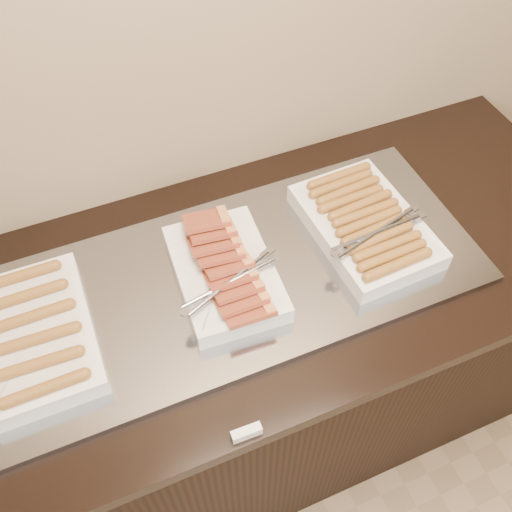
# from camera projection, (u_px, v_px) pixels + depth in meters

# --- Properties ---
(counter) EXTENTS (2.06, 0.76, 0.90)m
(counter) POSITION_uv_depth(u_px,v_px,m) (228.00, 371.00, 1.71)
(counter) COLOR black
(counter) RESTS_ON ground
(warming_tray) EXTENTS (1.20, 0.50, 0.02)m
(warming_tray) POSITION_uv_depth(u_px,v_px,m) (231.00, 280.00, 1.36)
(warming_tray) COLOR #8E929B
(warming_tray) RESTS_ON counter
(dish_left) EXTENTS (0.24, 0.36, 0.07)m
(dish_left) POSITION_uv_depth(u_px,v_px,m) (36.00, 335.00, 1.22)
(dish_left) COLOR silver
(dish_left) RESTS_ON warming_tray
(dish_center) EXTENTS (0.27, 0.35, 0.09)m
(dish_center) POSITION_uv_depth(u_px,v_px,m) (225.00, 272.00, 1.32)
(dish_center) COLOR silver
(dish_center) RESTS_ON warming_tray
(dish_right) EXTENTS (0.27, 0.38, 0.08)m
(dish_right) POSITION_uv_depth(u_px,v_px,m) (366.00, 225.00, 1.41)
(dish_right) COLOR silver
(dish_right) RESTS_ON warming_tray
(label_holder) EXTENTS (0.06, 0.02, 0.02)m
(label_holder) POSITION_uv_depth(u_px,v_px,m) (246.00, 433.00, 1.13)
(label_holder) COLOR silver
(label_holder) RESTS_ON counter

